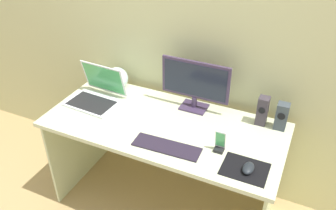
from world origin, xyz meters
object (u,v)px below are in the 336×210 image
at_px(fishbowl, 117,79).
at_px(phone_in_dock, 220,144).
at_px(speaker_near_monitor, 262,111).
at_px(laptop, 96,95).
at_px(monitor, 195,83).
at_px(keyboard_external, 167,147).
at_px(mouse, 248,168).
at_px(speaker_right, 282,116).

relative_size(fishbowl, phone_in_dock, 1.21).
distance_m(speaker_near_monitor, laptop, 1.13).
xyz_separation_m(monitor, keyboard_external, (0.01, -0.46, -0.19)).
xyz_separation_m(monitor, fishbowl, (-0.62, 0.01, -0.11)).
xyz_separation_m(keyboard_external, phone_in_dock, (0.29, 0.10, 0.04)).
distance_m(monitor, laptop, 0.70).
distance_m(laptop, mouse, 1.17).
height_order(laptop, mouse, laptop).
bearing_deg(fishbowl, mouse, -22.88).
relative_size(laptop, keyboard_external, 0.89).
height_order(speaker_right, phone_in_dock, speaker_right).
bearing_deg(monitor, mouse, -42.87).
relative_size(monitor, speaker_right, 2.61).
xyz_separation_m(fishbowl, keyboard_external, (0.63, -0.47, -0.07)).
xyz_separation_m(monitor, laptop, (-0.66, -0.20, -0.14)).
bearing_deg(keyboard_external, mouse, -1.94).
height_order(speaker_right, laptop, laptop).
xyz_separation_m(monitor, mouse, (0.49, -0.45, -0.17)).
height_order(speaker_near_monitor, mouse, speaker_near_monitor).
bearing_deg(speaker_right, fishbowl, 179.85).
height_order(monitor, speaker_right, monitor).
xyz_separation_m(keyboard_external, mouse, (0.48, 0.01, 0.02)).
height_order(speaker_right, speaker_near_monitor, speaker_near_monitor).
bearing_deg(monitor, laptop, -162.75).
relative_size(speaker_right, mouse, 1.80).
bearing_deg(keyboard_external, fishbowl, 140.32).
xyz_separation_m(speaker_right, speaker_near_monitor, (-0.12, 0.00, 0.01)).
height_order(speaker_right, mouse, speaker_right).
relative_size(speaker_right, fishbowl, 1.07).
xyz_separation_m(laptop, keyboard_external, (0.66, -0.26, -0.05)).
distance_m(speaker_near_monitor, phone_in_dock, 0.40).
bearing_deg(mouse, fishbowl, 159.53).
bearing_deg(phone_in_dock, fishbowl, 157.98).
xyz_separation_m(speaker_near_monitor, phone_in_dock, (-0.16, -0.37, -0.05)).
relative_size(fishbowl, mouse, 1.68).
bearing_deg(monitor, fishbowl, 178.73).
bearing_deg(mouse, laptop, 170.08).
height_order(speaker_near_monitor, fishbowl, speaker_near_monitor).
bearing_deg(mouse, monitor, 139.54).
xyz_separation_m(monitor, phone_in_dock, (0.30, -0.36, -0.14)).
bearing_deg(speaker_near_monitor, mouse, -85.67).
relative_size(laptop, mouse, 3.61).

